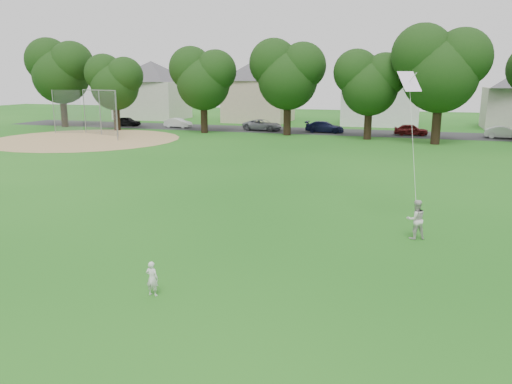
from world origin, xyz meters
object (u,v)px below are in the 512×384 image
(older_boy, at_px, (416,219))
(baseball_backstop, at_px, (96,113))
(toddler, at_px, (152,279))
(kite, at_px, (413,145))

(older_boy, relative_size, baseball_backstop, 0.15)
(toddler, xyz_separation_m, baseball_backstop, (-24.70, 32.69, 1.78))
(toddler, bearing_deg, kite, -126.34)
(kite, bearing_deg, baseball_backstop, 141.83)
(kite, bearing_deg, toddler, -128.47)
(toddler, xyz_separation_m, older_boy, (6.79, 7.36, 0.25))
(older_boy, height_order, baseball_backstop, baseball_backstop)
(toddler, height_order, kite, kite)
(older_boy, distance_m, baseball_backstop, 40.44)
(toddler, relative_size, older_boy, 0.67)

